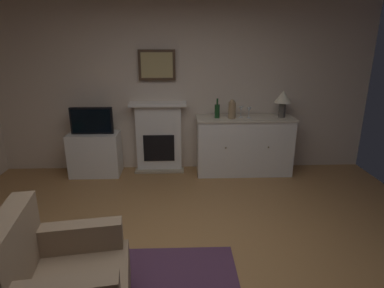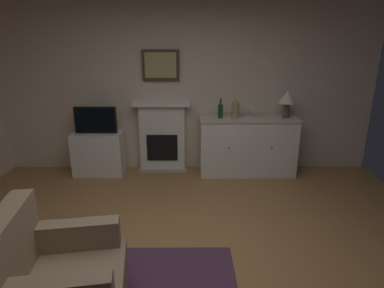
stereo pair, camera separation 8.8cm
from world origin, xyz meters
TOP-DOWN VIEW (x-y plane):
  - ground_plane at (0.00, 0.00)m, footprint 5.83×5.25m
  - wall_rear at (0.00, 2.60)m, footprint 5.83×0.06m
  - fireplace_unit at (-0.39, 2.47)m, footprint 0.87×0.30m
  - framed_picture at (-0.39, 2.51)m, footprint 0.55×0.04m
  - sideboard_cabinet at (0.93, 2.29)m, footprint 1.47×0.49m
  - table_lamp at (1.48, 2.29)m, footprint 0.26×0.26m
  - wine_bottle at (0.50, 2.28)m, footprint 0.08×0.08m
  - wine_glass_left at (0.86, 2.30)m, footprint 0.07×0.07m
  - wine_glass_center at (0.97, 2.25)m, footprint 0.07×0.07m
  - vase_decorative at (0.72, 2.24)m, footprint 0.11×0.11m
  - tv_cabinet at (-1.36, 2.31)m, footprint 0.75×0.42m
  - tv_set at (-1.36, 2.28)m, footprint 0.62×0.07m
  - armchair at (-0.89, -0.54)m, footprint 0.91×0.88m

SIDE VIEW (x-z plane):
  - ground_plane at x=0.00m, z-range -0.10..0.00m
  - tv_cabinet at x=-1.36m, z-range 0.00..0.66m
  - armchair at x=-0.89m, z-range -0.08..0.84m
  - sideboard_cabinet at x=0.93m, z-range 0.00..0.89m
  - fireplace_unit at x=-0.39m, z-range 0.00..1.10m
  - tv_set at x=-1.36m, z-range 0.66..1.06m
  - wine_bottle at x=0.50m, z-range 0.85..1.14m
  - wine_glass_left at x=0.86m, z-range 0.93..1.10m
  - wine_glass_center at x=0.97m, z-range 0.93..1.10m
  - vase_decorative at x=0.72m, z-range 0.89..1.17m
  - table_lamp at x=1.48m, z-range 0.97..1.37m
  - wall_rear at x=0.00m, z-range 0.00..2.91m
  - framed_picture at x=-0.39m, z-range 1.42..1.87m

